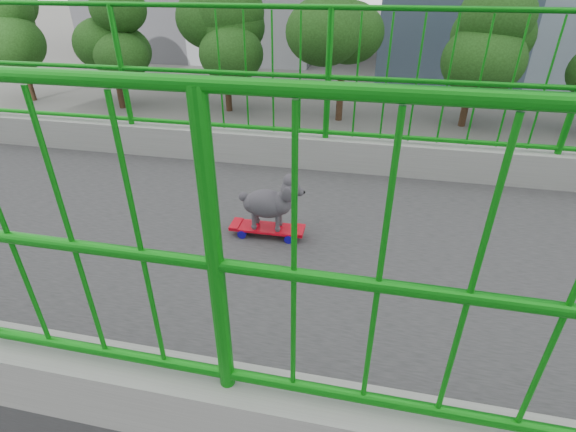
% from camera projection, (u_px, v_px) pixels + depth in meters
% --- Properties ---
extents(road, '(18.00, 90.00, 0.02)m').
position_uv_depth(road, '(404.00, 219.00, 17.08)').
color(road, black).
rests_on(road, ground).
extents(street_trees, '(5.30, 60.40, 7.26)m').
position_uv_depth(street_trees, '(427.00, 48.00, 25.57)').
color(street_trees, black).
rests_on(street_trees, ground).
extents(skateboard, '(0.17, 0.53, 0.07)m').
position_uv_depth(skateboard, '(267.00, 229.00, 3.01)').
color(skateboard, red).
rests_on(skateboard, footbridge).
extents(poodle, '(0.20, 0.47, 0.39)m').
position_uv_depth(poodle, '(270.00, 202.00, 2.89)').
color(poodle, '#2E2B30').
rests_on(poodle, skateboard).
extents(car_1, '(1.59, 4.56, 1.50)m').
position_uv_depth(car_1, '(335.00, 248.00, 13.92)').
color(car_1, '#959499').
rests_on(car_1, ground).
extents(car_2, '(2.38, 5.16, 1.43)m').
position_uv_depth(car_2, '(64.00, 177.00, 18.90)').
color(car_2, white).
rests_on(car_2, ground).
extents(car_3, '(2.01, 4.95, 1.44)m').
position_uv_depth(car_3, '(275.00, 166.00, 20.00)').
color(car_3, black).
rests_on(car_3, ground).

